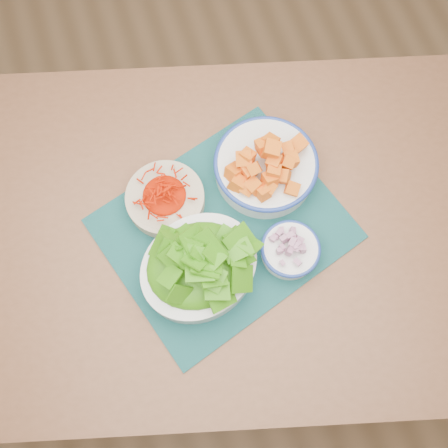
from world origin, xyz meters
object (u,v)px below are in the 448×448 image
Objects in this scene: carrot_bowl at (165,198)px; lettuce_bowl at (199,265)px; table at (215,238)px; squash_bowl at (266,164)px; placemat at (224,228)px; onion_bowl at (290,249)px.

lettuce_bowl is at bearing -81.86° from carrot_bowl.
carrot_bowl is 0.64× the size of lettuce_bowl.
squash_bowl is at bearing 45.01° from table.
carrot_bowl reaches higher than table.
lettuce_bowl reaches higher than placemat.
lettuce_bowl is (-0.21, -0.18, 0.01)m from squash_bowl.
table is 4.72× the size of lettuce_bowl.
squash_bowl is at bearing 21.72° from lettuce_bowl.
placemat is (0.02, -0.01, 0.09)m from table.
lettuce_bowl is at bearing 173.49° from onion_bowl.
placemat is at bearing 139.81° from onion_bowl.
placemat is at bearing -16.47° from table.
lettuce_bowl reaches higher than squash_bowl.
squash_bowl is 0.20m from onion_bowl.
onion_bowl is at bearing -24.55° from lettuce_bowl.
onion_bowl is (-0.01, -0.20, -0.02)m from squash_bowl.
carrot_bowl is at bearing 80.09° from lettuce_bowl.
lettuce_bowl is 2.13× the size of onion_bowl.
table is 0.17m from carrot_bowl.
squash_bowl is 0.93× the size of lettuce_bowl.
onion_bowl reaches higher than placemat.
table is at bearing -45.55° from carrot_bowl.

